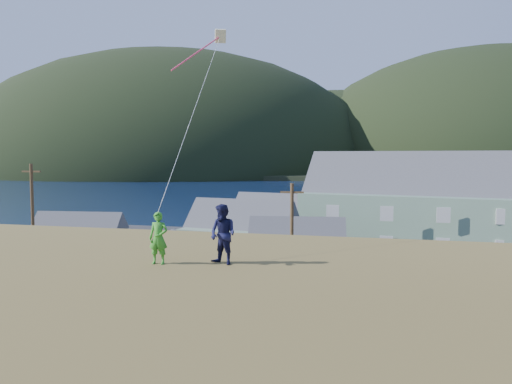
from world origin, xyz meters
The scene contains 16 objects.
ground centered at (0.00, 0.00, 0.00)m, with size 900.00×900.00×0.00m, color #0A1638.
grass_strip centered at (0.00, -2.00, 0.05)m, with size 110.00×8.00×0.10m, color #4C3D19.
waterfront_lot centered at (0.00, 17.00, 0.06)m, with size 72.00×36.00×0.12m, color #28282B.
wharf centered at (-6.00, 40.00, 0.45)m, with size 26.00×14.00×0.90m, color gray.
far_shore centered at (0.00, 330.00, 1.00)m, with size 900.00×320.00×2.00m, color black.
far_hills centered at (35.59, 279.38, 2.00)m, with size 760.00×265.00×143.00m.
lodge centered at (17.05, 21.34, 5.00)m, with size 38.31×17.12×13.03m.
shed_teal centered at (-19.87, 7.30, 2.38)m, with size 8.62×6.45×6.36m.
shed_palegreen_near centered at (-6.38, 13.07, 2.79)m, with size 11.10×7.98×7.43m.
shed_white centered at (-0.19, 8.28, 2.43)m, with size 8.50×6.18×6.31m.
shed_palegreen_far centered at (-5.21, 25.34, 2.72)m, with size 11.52×7.88×7.13m.
utility_poles centered at (-0.97, 1.50, 4.67)m, with size 36.96×0.24×9.58m.
parked_cars centered at (-9.21, 18.98, 0.82)m, with size 19.92×12.28×1.53m.
kite_flyer_green centered at (-0.09, -18.59, 7.95)m, with size 0.55×0.36×1.50m, color green.
kite_flyer_navy centered at (1.71, -18.19, 8.06)m, with size 0.84×0.65×1.72m, color #16173D.
kite_rig centered at (-0.67, -11.34, 15.11)m, with size 0.92×4.08×10.11m.
Camera 1 is at (5.88, -31.66, 10.29)m, focal length 35.00 mm.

